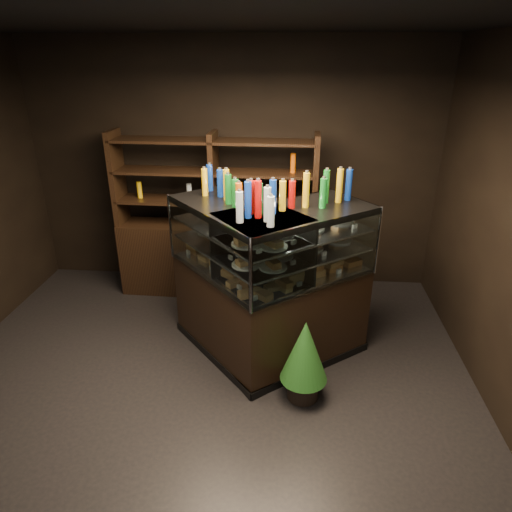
# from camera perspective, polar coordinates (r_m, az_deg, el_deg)

# --- Properties ---
(ground) EXTENTS (5.00, 5.00, 0.00)m
(ground) POSITION_cam_1_polar(r_m,az_deg,el_deg) (4.21, -7.23, -17.96)
(ground) COLOR black
(ground) RESTS_ON ground
(room_shell) EXTENTS (5.02, 5.02, 3.01)m
(room_shell) POSITION_cam_1_polar(r_m,az_deg,el_deg) (3.25, -9.03, 8.33)
(room_shell) COLOR black
(room_shell) RESTS_ON ground
(display_case) EXTENTS (2.05, 1.54, 1.55)m
(display_case) POSITION_cam_1_polar(r_m,az_deg,el_deg) (4.49, 1.22, -6.54)
(display_case) COLOR black
(display_case) RESTS_ON ground
(food_display) EXTENTS (1.61, 1.08, 0.47)m
(food_display) POSITION_cam_1_polar(r_m,az_deg,el_deg) (4.19, 1.28, 1.08)
(food_display) COLOR #B1763F
(food_display) RESTS_ON display_case
(bottles_top) EXTENTS (1.43, 0.94, 0.30)m
(bottles_top) POSITION_cam_1_polar(r_m,az_deg,el_deg) (4.02, 1.37, 7.91)
(bottles_top) COLOR #0F38B2
(bottles_top) RESTS_ON display_case
(potted_conifer) EXTENTS (0.41, 0.41, 0.88)m
(potted_conifer) POSITION_cam_1_polar(r_m,az_deg,el_deg) (3.97, 6.12, -11.57)
(potted_conifer) COLOR black
(potted_conifer) RESTS_ON ground
(back_shelving) EXTENTS (2.38, 0.47, 2.00)m
(back_shelving) POSITION_cam_1_polar(r_m,az_deg,el_deg) (5.62, -4.94, 1.03)
(back_shelving) COLOR black
(back_shelving) RESTS_ON ground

